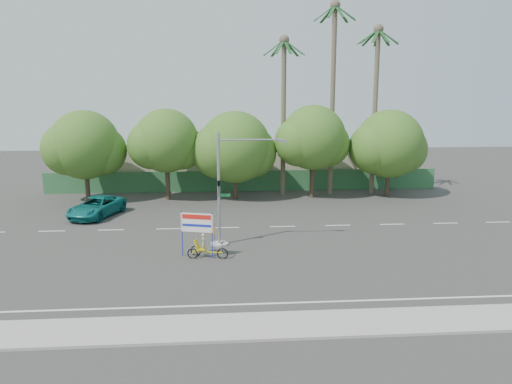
{
  "coord_description": "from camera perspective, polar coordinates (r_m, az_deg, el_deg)",
  "views": [
    {
      "loc": [
        -2.53,
        -26.1,
        9.22
      ],
      "look_at": [
        -0.28,
        3.08,
        3.5
      ],
      "focal_mm": 35.0,
      "sensor_mm": 36.0,
      "label": 1
    }
  ],
  "objects": [
    {
      "name": "palm_tall",
      "position": [
        46.82,
        8.8,
        12.46
      ],
      "size": [
        3.73,
        3.79,
        17.45
      ],
      "color": "#70604C",
      "rests_on": "ground"
    },
    {
      "name": "palm_mid",
      "position": [
        47.86,
        13.51,
        10.97
      ],
      "size": [
        3.73,
        3.79,
        15.45
      ],
      "color": "#70604C",
      "rests_on": "ground"
    },
    {
      "name": "building_left",
      "position": [
        53.13,
        -12.47,
        2.99
      ],
      "size": [
        12.0,
        8.0,
        4.0
      ],
      "primitive_type": "cube",
      "color": "#BCB295",
      "rests_on": "ground"
    },
    {
      "name": "ground",
      "position": [
        27.8,
        1.08,
        -8.32
      ],
      "size": [
        120.0,
        120.0,
        0.0
      ],
      "primitive_type": "plane",
      "color": "#33302D",
      "rests_on": "ground"
    },
    {
      "name": "fence",
      "position": [
        48.37,
        -1.35,
        1.27
      ],
      "size": [
        38.0,
        0.08,
        2.0
      ],
      "primitive_type": "cube",
      "color": "#336B3D",
      "rests_on": "ground"
    },
    {
      "name": "building_right",
      "position": [
        53.67,
        6.96,
        3.03
      ],
      "size": [
        14.0,
        8.0,
        3.6
      ],
      "primitive_type": "cube",
      "color": "#BCB295",
      "rests_on": "ground"
    },
    {
      "name": "tree_center",
      "position": [
        44.38,
        -2.49,
        4.9
      ],
      "size": [
        7.62,
        6.4,
        7.85
      ],
      "color": "#473828",
      "rests_on": "ground"
    },
    {
      "name": "trike_billboard",
      "position": [
        28.85,
        -6.24,
        -5.36
      ],
      "size": [
        2.7,
        1.08,
        2.74
      ],
      "rotation": [
        0.0,
        0.0,
        -0.28
      ],
      "color": "black",
      "rests_on": "ground"
    },
    {
      "name": "tree_left",
      "position": [
        44.53,
        -10.26,
        5.52
      ],
      "size": [
        6.66,
        5.6,
        8.07
      ],
      "color": "#473828",
      "rests_on": "ground"
    },
    {
      "name": "traffic_signal",
      "position": [
        30.74,
        -3.69,
        -0.79
      ],
      "size": [
        4.72,
        1.1,
        7.0
      ],
      "color": "gray",
      "rests_on": "ground"
    },
    {
      "name": "tree_right",
      "position": [
        45.09,
        6.49,
        5.92
      ],
      "size": [
        6.9,
        5.8,
        8.36
      ],
      "color": "#473828",
      "rests_on": "ground"
    },
    {
      "name": "tree_far_right",
      "position": [
        46.97,
        14.92,
        5.1
      ],
      "size": [
        7.38,
        6.2,
        7.94
      ],
      "color": "#473828",
      "rests_on": "ground"
    },
    {
      "name": "sidewalk_near",
      "position": [
        20.89,
        3.11,
        -14.97
      ],
      "size": [
        50.0,
        2.4,
        0.12
      ],
      "primitive_type": "cube",
      "color": "gray",
      "rests_on": "ground"
    },
    {
      "name": "palm_short",
      "position": [
        46.0,
        3.18,
        10.6
      ],
      "size": [
        3.73,
        3.79,
        14.45
      ],
      "color": "#70604C",
      "rests_on": "ground"
    },
    {
      "name": "tree_far_left",
      "position": [
        45.8,
        -19.02,
        4.87
      ],
      "size": [
        7.14,
        6.0,
        7.96
      ],
      "color": "#473828",
      "rests_on": "ground"
    },
    {
      "name": "pickup_truck",
      "position": [
        40.18,
        -17.77,
        -1.62
      ],
      "size": [
        4.11,
        6.02,
        1.53
      ],
      "primitive_type": "imported",
      "rotation": [
        0.0,
        0.0,
        -0.31
      ],
      "color": "#0F6A68",
      "rests_on": "ground"
    }
  ]
}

